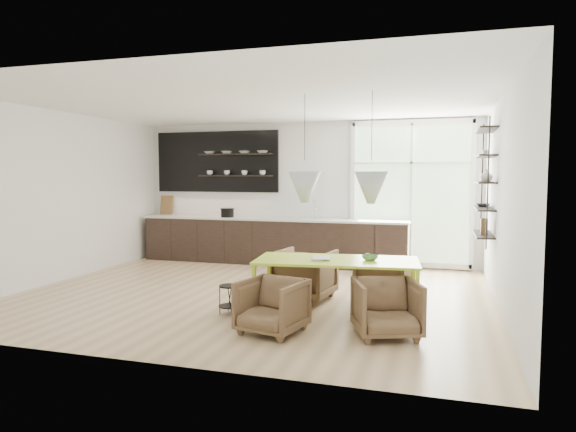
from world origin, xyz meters
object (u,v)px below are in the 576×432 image
object	(u,v)px
armchair_back_right	(384,279)
armchair_front_right	(387,308)
armchair_front_left	(272,306)
wire_stool	(230,295)
dining_table	(337,263)
armchair_back_left	(305,274)

from	to	relation	value
armchair_back_right	armchair_front_right	world-z (taller)	armchair_back_right
armchair_front_left	armchair_back_right	bearing A→B (deg)	72.28
armchair_front_right	wire_stool	world-z (taller)	armchair_front_right
armchair_front_right	wire_stool	bearing A→B (deg)	149.63
dining_table	armchair_front_right	bearing A→B (deg)	-47.92
armchair_front_right	dining_table	bearing A→B (deg)	117.89
dining_table	armchair_front_right	world-z (taller)	dining_table
wire_stool	armchair_front_right	bearing A→B (deg)	-9.88
armchair_front_left	wire_stool	distance (m)	1.00
armchair_back_left	armchair_front_right	bearing A→B (deg)	141.04
armchair_front_left	wire_stool	size ratio (longest dim) A/B	1.81
armchair_back_right	armchair_front_left	world-z (taller)	armchair_back_right
armchair_front_left	armchair_front_right	world-z (taller)	armchair_front_right
armchair_back_right	armchair_back_left	bearing A→B (deg)	13.84
dining_table	wire_stool	bearing A→B (deg)	-175.41
dining_table	wire_stool	size ratio (longest dim) A/B	5.59
armchair_front_right	armchair_back_right	bearing A→B (deg)	76.83
armchair_back_left	armchair_front_left	distance (m)	1.68
armchair_back_left	wire_stool	xyz separation A→B (m)	(-0.72, -1.07, -0.12)
dining_table	wire_stool	distance (m)	1.46
armchair_back_right	wire_stool	xyz separation A→B (m)	(-1.86, -1.20, -0.09)
armchair_back_right	armchair_front_left	size ratio (longest dim) A/B	1.06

